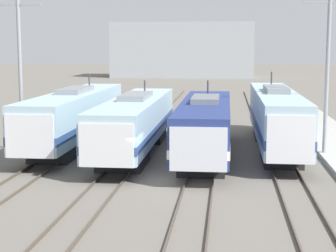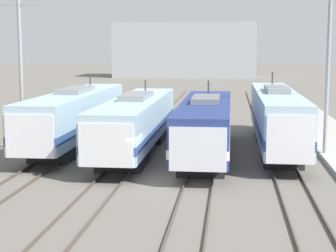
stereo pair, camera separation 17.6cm
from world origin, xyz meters
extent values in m
plane|color=#666059|center=(0.00, 0.00, 0.00)|extent=(400.00, 400.00, 0.00)
cube|color=#4C4238|center=(-7.78, 0.00, 0.07)|extent=(0.07, 120.00, 0.15)
cube|color=#4C4238|center=(-6.35, 0.00, 0.07)|extent=(0.07, 120.00, 0.15)
cube|color=#4C4238|center=(-3.07, 0.00, 0.07)|extent=(0.07, 120.00, 0.15)
cube|color=#4C4238|center=(-1.64, 0.00, 0.07)|extent=(0.07, 120.00, 0.15)
cube|color=#4C4238|center=(1.64, 0.00, 0.07)|extent=(0.07, 120.00, 0.15)
cube|color=#4C4238|center=(3.07, 0.00, 0.07)|extent=(0.07, 120.00, 0.15)
cube|color=#4C4238|center=(6.35, 0.00, 0.07)|extent=(0.07, 120.00, 0.15)
cube|color=#4C4238|center=(7.78, 0.00, 0.07)|extent=(0.07, 120.00, 0.15)
cube|color=#232326|center=(-7.07, 5.63, 0.47)|extent=(2.55, 4.18, 0.95)
cube|color=#232326|center=(-7.07, 15.12, 0.47)|extent=(2.55, 4.18, 0.95)
cube|color=#9EBCCC|center=(-7.07, 10.38, 2.39)|extent=(3.00, 18.98, 2.87)
cube|color=navy|center=(-7.07, 10.38, 1.81)|extent=(3.04, 19.02, 0.52)
cube|color=silver|center=(-7.07, 1.68, 2.17)|extent=(2.76, 1.79, 2.44)
cube|color=black|center=(-7.07, 0.87, 2.71)|extent=(2.35, 0.08, 0.68)
cube|color=gray|center=(-7.07, 10.38, 4.00)|extent=(1.65, 4.75, 0.35)
cylinder|color=#38383D|center=(-7.07, 14.55, 4.39)|extent=(0.12, 0.12, 1.14)
cube|color=#232326|center=(-2.36, 3.67, 0.47)|extent=(2.63, 4.10, 0.95)
cube|color=#232326|center=(-2.36, 12.99, 0.47)|extent=(2.63, 4.10, 0.95)
cube|color=#9EBCCC|center=(-2.36, 8.33, 2.28)|extent=(3.09, 18.65, 2.66)
cube|color=navy|center=(-2.36, 8.33, 1.75)|extent=(3.13, 18.69, 0.48)
cube|color=silver|center=(-2.36, -0.16, 2.08)|extent=(2.84, 1.87, 2.26)
cube|color=black|center=(-2.36, -1.02, 2.58)|extent=(2.42, 0.08, 0.63)
cube|color=gray|center=(-2.36, 8.33, 3.78)|extent=(1.70, 4.66, 0.35)
cylinder|color=#38383D|center=(-2.36, 12.43, 4.10)|extent=(0.12, 0.12, 0.99)
cube|color=black|center=(2.36, 2.90, 0.47)|extent=(2.63, 3.83, 0.95)
cube|color=black|center=(2.36, 11.60, 0.47)|extent=(2.63, 3.83, 0.95)
cube|color=navy|center=(2.36, 7.25, 2.25)|extent=(3.10, 17.41, 2.61)
cube|color=silver|center=(2.36, 7.25, 1.73)|extent=(3.14, 17.45, 0.47)
cube|color=silver|center=(2.36, -0.62, 2.06)|extent=(2.85, 1.88, 2.22)
cube|color=black|center=(2.36, -1.48, 2.55)|extent=(2.42, 0.08, 0.62)
cube|color=slate|center=(2.36, 7.25, 3.73)|extent=(1.70, 4.35, 0.35)
cylinder|color=#38383D|center=(2.36, 11.08, 4.13)|extent=(0.12, 0.12, 1.14)
cube|color=#232326|center=(7.07, 5.67, 0.47)|extent=(2.31, 4.24, 0.95)
cube|color=#232326|center=(7.07, 15.31, 0.47)|extent=(2.31, 4.24, 0.95)
cube|color=#9EBCCC|center=(7.07, 10.49, 2.47)|extent=(2.72, 19.28, 3.04)
cube|color=navy|center=(7.07, 10.49, 1.86)|extent=(2.76, 19.32, 0.55)
cube|color=silver|center=(7.07, 1.78, 2.24)|extent=(2.50, 2.06, 2.58)
cube|color=black|center=(7.07, 0.83, 2.81)|extent=(2.13, 0.08, 0.72)
cube|color=gray|center=(7.07, 10.49, 4.16)|extent=(1.49, 4.82, 0.35)
cylinder|color=#38383D|center=(7.07, 14.73, 4.58)|extent=(0.12, 0.12, 1.19)
cylinder|color=gray|center=(-10.13, 7.91, 5.59)|extent=(0.25, 0.25, 11.17)
cube|color=gray|center=(-10.13, 7.91, 9.83)|extent=(3.18, 0.16, 0.16)
cylinder|color=gray|center=(10.02, 7.91, 5.59)|extent=(0.25, 0.25, 11.17)
cube|color=gray|center=(10.02, 7.91, 9.83)|extent=(3.18, 0.16, 0.16)
cube|color=#9EA3A8|center=(-6.68, 103.04, 6.25)|extent=(32.27, 13.57, 12.51)
camera|label=1|loc=(3.73, -28.62, 7.08)|focal=60.00mm
camera|label=2|loc=(3.91, -28.60, 7.08)|focal=60.00mm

